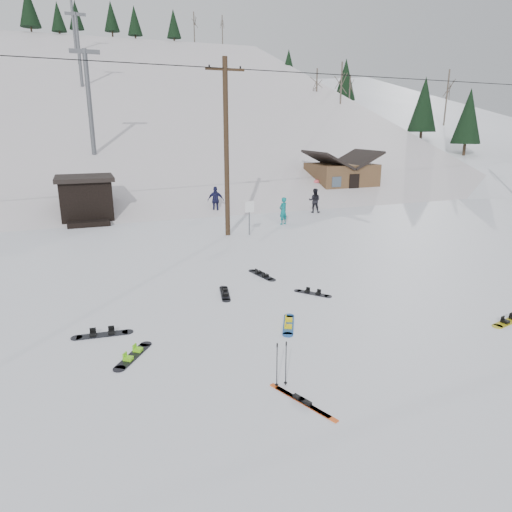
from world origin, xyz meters
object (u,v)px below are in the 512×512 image
object	(u,v)px
utility_pole	(226,147)
hero_snowboard	(288,324)
cabin	(341,179)
hero_skis	(302,401)

from	to	relation	value
utility_pole	hero_snowboard	size ratio (longest dim) A/B	5.96
utility_pole	cabin	distance (m)	16.71
utility_pole	hero_skis	xyz separation A→B (m)	(-3.19, -15.48, -4.65)
hero_snowboard	hero_skis	size ratio (longest dim) A/B	0.84
cabin	hero_skis	world-z (taller)	cabin
cabin	hero_skis	bearing A→B (deg)	-122.44
utility_pole	hero_skis	size ratio (longest dim) A/B	5.03
hero_skis	utility_pole	bearing A→B (deg)	56.44
cabin	hero_skis	distance (m)	30.22
cabin	utility_pole	bearing A→B (deg)	-142.44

